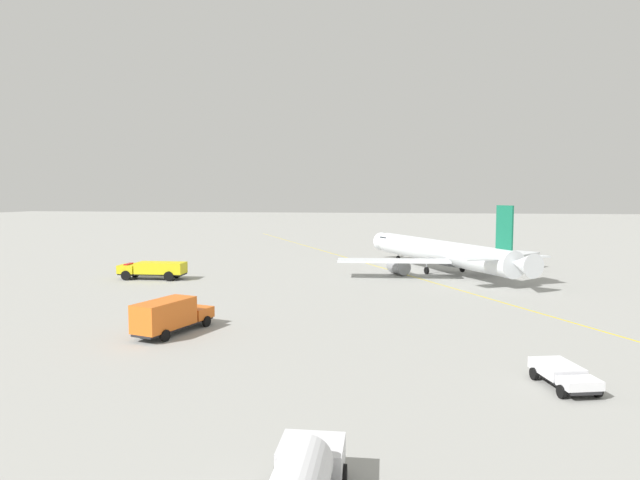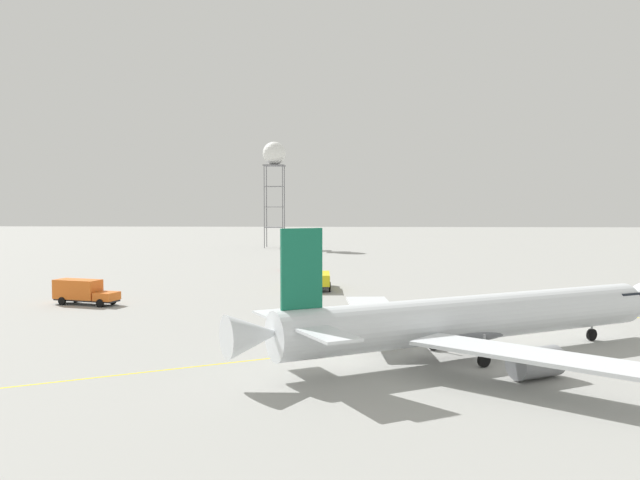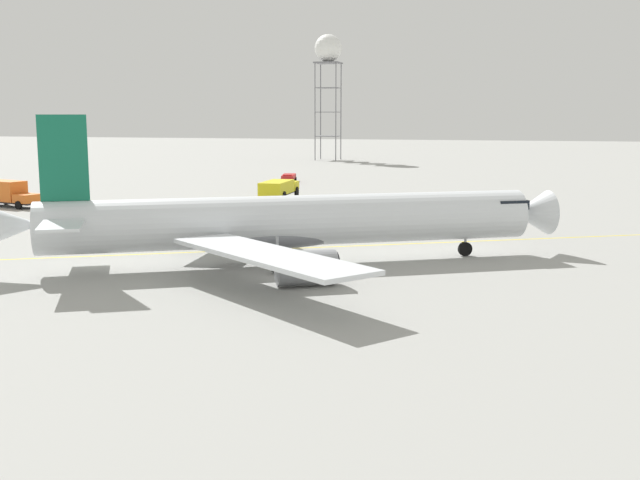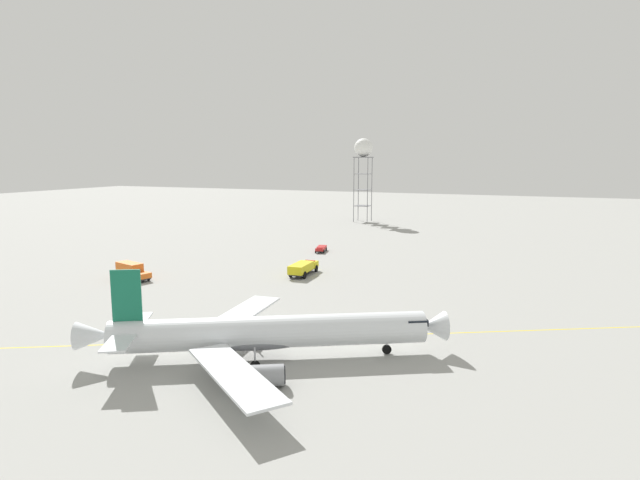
% 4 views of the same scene
% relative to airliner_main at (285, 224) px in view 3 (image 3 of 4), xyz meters
% --- Properties ---
extents(ground_plane, '(600.00, 600.00, 0.00)m').
position_rel_airliner_main_xyz_m(ground_plane, '(-2.66, 3.47, -3.01)').
color(ground_plane, '#9E9E99').
extents(airliner_main, '(32.41, 38.42, 10.85)m').
position_rel_airliner_main_xyz_m(airliner_main, '(0.00, 0.00, 0.00)').
color(airliner_main, silver).
rests_on(airliner_main, ground_plane).
extents(ops_pickup_truck, '(5.95, 3.15, 1.41)m').
position_rel_airliner_main_xyz_m(ops_pickup_truck, '(67.21, 20.89, -2.20)').
color(ops_pickup_truck, '#232326').
rests_on(ops_pickup_truck, ground_plane).
extents(catering_truck_truck, '(4.73, 8.75, 3.10)m').
position_rel_airliner_main_xyz_m(catering_truck_truck, '(25.88, 43.12, -1.34)').
color(catering_truck_truck, '#232326').
rests_on(catering_truck_truck, ground_plane).
extents(fire_tender_truck, '(9.68, 3.54, 2.50)m').
position_rel_airliner_main_xyz_m(fire_tender_truck, '(41.62, 14.17, -1.48)').
color(fire_tender_truck, '#232326').
rests_on(fire_tender_truck, ground_plane).
extents(radar_tower, '(6.59, 6.59, 30.16)m').
position_rel_airliner_main_xyz_m(radar_tower, '(131.88, 31.07, 22.81)').
color(radar_tower, slate).
rests_on(radar_tower, ground_plane).
extents(taxiway_centreline, '(92.48, 172.05, 0.01)m').
position_rel_airliner_main_xyz_m(taxiway_centreline, '(4.69, 5.16, -3.01)').
color(taxiway_centreline, yellow).
rests_on(taxiway_centreline, ground_plane).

